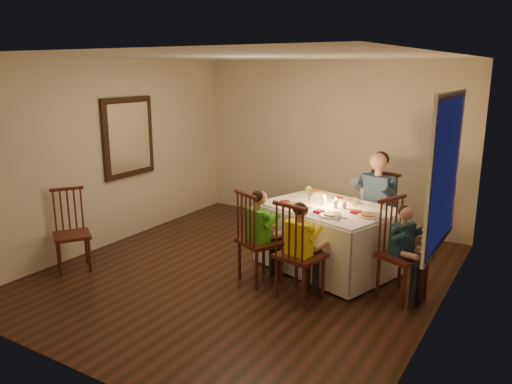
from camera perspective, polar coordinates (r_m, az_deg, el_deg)
The scene contains 26 objects.
ground at distance 6.30m, azimuth -1.07°, elevation -9.16°, with size 5.00×5.00×0.00m, color black.
wall_left at distance 7.35m, azimuth -16.13°, elevation 4.23°, with size 0.02×5.00×2.60m, color beige.
wall_right at distance 5.09m, azimuth 20.75°, elevation -0.27°, with size 0.02×5.00×2.60m, color beige.
wall_back at distance 8.10m, azimuth 8.47°, elevation 5.49°, with size 4.50×0.02×2.60m, color beige.
ceiling at distance 5.79m, azimuth -1.19°, elevation 15.22°, with size 5.00×5.00×0.00m, color white.
dining_table at distance 6.28m, azimuth 8.32°, elevation -3.68°, with size 1.84×1.55×0.79m.
chair_adult at distance 7.10m, azimuth 13.23°, elevation -6.79°, with size 0.46×0.44×1.12m, color #3A1A0F, non-canonical shape.
chair_near_left at distance 6.06m, azimuth 0.48°, elevation -10.10°, with size 0.46×0.44×1.12m, color #3A1A0F, non-canonical shape.
chair_near_right at distance 5.68m, azimuth 4.97°, elevation -11.91°, with size 0.46×0.44×1.12m, color #3A1A0F, non-canonical shape.
chair_end at distance 5.87m, azimuth 16.15°, elevation -11.54°, with size 0.46×0.44×1.12m, color #3A1A0F, non-canonical shape.
chair_extra at distance 6.77m, azimuth -19.97°, elevation -8.33°, with size 0.42×0.40×1.03m, color #3A1A0F, non-canonical shape.
adult at distance 7.10m, azimuth 13.23°, elevation -6.79°, with size 0.55×0.50×1.41m, color #304E79, non-canonical shape.
child_green at distance 6.06m, azimuth 0.48°, elevation -10.10°, with size 0.38×0.35×1.12m, color green, non-canonical shape.
child_yellow at distance 5.68m, azimuth 4.97°, elevation -11.91°, with size 0.37×0.34×1.10m, color yellow, non-canonical shape.
child_teal at distance 5.87m, azimuth 16.15°, elevation -11.54°, with size 0.35×0.32×1.05m, color #17333B, non-canonical shape.
setting_adult at distance 6.44m, azimuth 10.51°, elevation -1.05°, with size 0.26×0.26×0.02m, color silver.
setting_green at distance 6.17m, azimuth 4.56°, elevation -1.52°, with size 0.26×0.26×0.02m, color silver.
setting_yellow at distance 5.80m, azimuth 8.52°, elevation -2.65°, with size 0.26×0.26×0.02m, color silver.
setting_teal at distance 5.86m, azimuth 12.74°, elevation -2.67°, with size 0.26×0.26×0.02m, color silver.
candle_left at distance 6.25m, azimuth 7.80°, elevation -1.01°, with size 0.06×0.06×0.10m, color silver.
candle_right at distance 6.14m, azimuth 9.08°, elevation -1.34°, with size 0.06×0.06×0.10m, color silver.
squash at distance 6.86m, azimuth 6.03°, elevation 0.33°, with size 0.09×0.09×0.09m, color yellow.
orange_fruit at distance 6.12m, azimuth 10.15°, elevation -1.53°, with size 0.08×0.08×0.08m, color #F85A14.
serving_bowl at distance 6.70m, azimuth 6.89°, elevation -0.18°, with size 0.22×0.22×0.05m, color silver.
wall_mirror at distance 7.50m, azimuth -14.38°, elevation 6.08°, with size 0.06×0.95×1.15m.
window_blinds at distance 5.16m, azimuth 20.68°, elevation 2.18°, with size 0.07×1.34×1.54m.
Camera 1 is at (3.12, -4.88, 2.47)m, focal length 35.00 mm.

